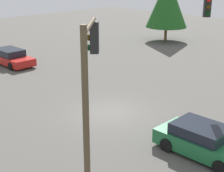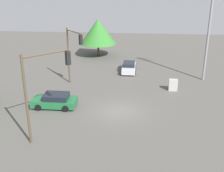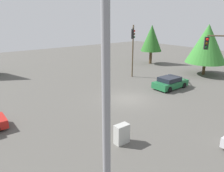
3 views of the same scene
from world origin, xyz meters
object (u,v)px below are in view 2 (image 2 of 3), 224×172
traffic_signal_main (73,48)px  traffic_signal_cross (43,80)px  sedan_green (55,101)px  sedan_silver (129,67)px  electrical_cabinet (173,85)px

traffic_signal_main → traffic_signal_cross: bearing=-40.7°
sedan_green → traffic_signal_cross: traffic_signal_cross is taller
sedan_green → sedan_silver: size_ratio=1.03×
sedan_green → electrical_cabinet: bearing=-65.3°
traffic_signal_main → traffic_signal_cross: 11.26m
sedan_silver → sedan_green: bearing=60.3°
sedan_silver → traffic_signal_cross: size_ratio=0.59×
traffic_signal_cross → traffic_signal_main: bearing=46.0°
traffic_signal_cross → sedan_green: bearing=54.4°
sedan_green → traffic_signal_main: (0.59, 5.96, 3.70)m
sedan_green → electrical_cabinet: sedan_green is taller
sedan_silver → electrical_cabinet: (5.05, -6.22, 0.04)m
traffic_signal_cross → sedan_silver: bearing=25.7°
sedan_silver → traffic_signal_main: traffic_signal_main is taller
sedan_green → traffic_signal_main: size_ratio=0.65×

